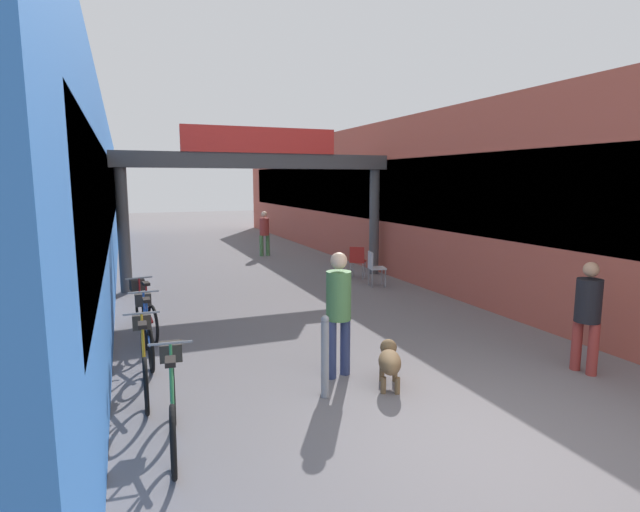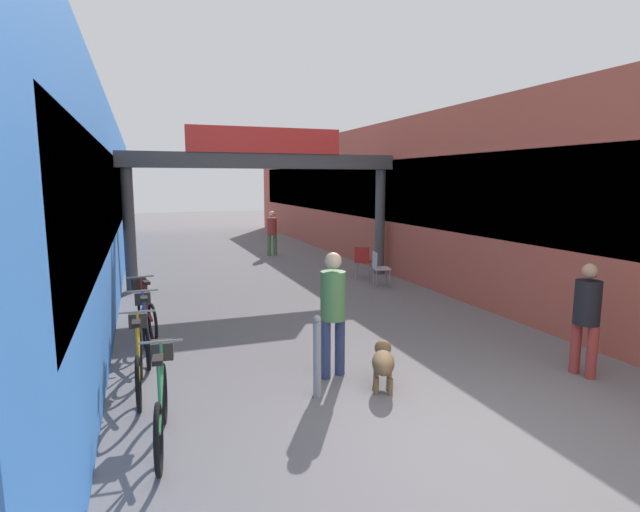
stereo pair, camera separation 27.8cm
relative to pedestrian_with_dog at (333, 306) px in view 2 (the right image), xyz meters
name	(u,v)px [view 2 (the right image)]	position (x,y,z in m)	size (l,w,h in m)	color
ground_plane	(469,443)	(0.68, -2.14, -0.99)	(80.00, 80.00, 0.00)	slate
storefront_left	(60,200)	(-4.41, 8.86, 1.17)	(3.00, 26.00, 4.33)	blue
storefront_right	(398,196)	(5.78, 8.86, 1.17)	(3.00, 26.00, 4.33)	#B25142
arcade_sign_gateway	(265,174)	(0.68, 6.65, 1.85)	(7.40, 0.47, 4.00)	#4C4C4F
pedestrian_with_dog	(333,306)	(0.00, 0.00, 0.00)	(0.41, 0.41, 1.73)	navy
pedestrian_companion	(587,313)	(3.27, -1.14, -0.10)	(0.39, 0.40, 1.58)	#99332D
pedestrian_carrying_crate	(272,230)	(2.00, 11.15, -0.09)	(0.39, 0.38, 1.60)	#4C7F47
dog_on_leash	(383,361)	(0.50, -0.54, -0.65)	(0.56, 0.78, 0.55)	brown
bicycle_green_nearest	(161,400)	(-2.28, -1.00, -0.56)	(0.46, 1.69, 0.98)	black
bicycle_orange_second	(139,358)	(-2.50, 0.40, -0.56)	(0.46, 1.69, 0.98)	black
bicycle_blue_third	(145,328)	(-2.41, 1.72, -0.56)	(0.46, 1.69, 0.98)	black
bicycle_red_farthest	(145,309)	(-2.39, 2.95, -0.56)	(0.46, 1.68, 0.98)	black
bollard_post_metal	(317,356)	(-0.42, -0.56, -0.46)	(0.10, 0.10, 1.05)	gray
cafe_chair_aluminium_nearer	(379,266)	(3.21, 5.07, -0.45)	(0.48, 0.48, 0.89)	gray
cafe_chair_red_farther	(362,259)	(3.26, 6.14, -0.45)	(0.56, 0.56, 0.89)	gray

